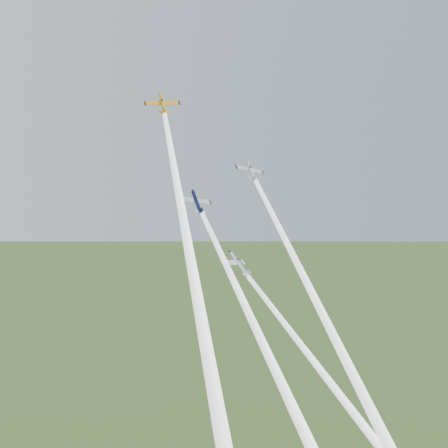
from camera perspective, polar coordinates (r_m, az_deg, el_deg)
plane_yellow at (r=117.18m, az=-6.24°, el=12.02°), size 8.78×8.31×6.52m
smoke_trail_yellow at (r=91.87m, az=-3.58°, el=-2.70°), size 20.67×44.75×51.07m
plane_navy at (r=118.35m, az=-2.80°, el=2.26°), size 8.78×6.67×7.32m
smoke_trail_navy at (r=103.29m, az=3.84°, el=-11.76°), size 5.96×42.78×45.78m
plane_silver_right at (r=126.22m, az=2.72°, el=5.44°), size 8.88×6.77×7.34m
smoke_trail_silver_right at (r=107.53m, az=10.48°, el=-9.96°), size 10.11×50.90×54.84m
plane_silver_low at (r=116.86m, az=1.48°, el=-4.07°), size 8.87×8.64×7.16m
smoke_trail_silver_low at (r=114.50m, az=12.53°, el=-17.62°), size 18.71×42.49×48.05m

